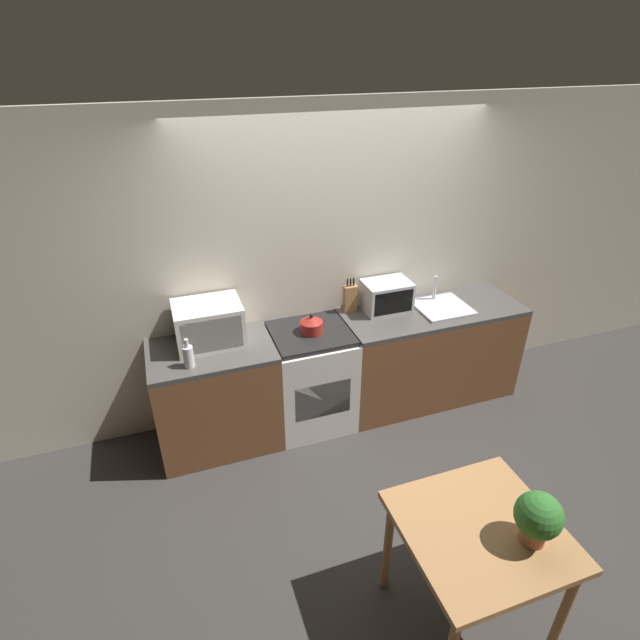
{
  "coord_description": "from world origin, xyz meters",
  "views": [
    {
      "loc": [
        -1.38,
        -2.67,
        2.94
      ],
      "look_at": [
        -0.28,
        0.5,
        1.05
      ],
      "focal_mm": 28.0,
      "sensor_mm": 36.0,
      "label": 1
    }
  ],
  "objects_px": {
    "bottle": "(188,356)",
    "microwave": "(209,324)",
    "stove_range": "(311,377)",
    "kettle": "(312,325)",
    "toaster_oven": "(387,296)",
    "dining_table": "(478,542)"
  },
  "relations": [
    {
      "from": "kettle",
      "to": "dining_table",
      "type": "distance_m",
      "value": 1.98
    },
    {
      "from": "bottle",
      "to": "dining_table",
      "type": "xyz_separation_m",
      "value": [
        1.24,
        -1.77,
        -0.32
      ]
    },
    {
      "from": "microwave",
      "to": "kettle",
      "type": "bearing_deg",
      "value": -7.86
    },
    {
      "from": "stove_range",
      "to": "kettle",
      "type": "distance_m",
      "value": 0.52
    },
    {
      "from": "kettle",
      "to": "bottle",
      "type": "height_order",
      "value": "bottle"
    },
    {
      "from": "bottle",
      "to": "toaster_oven",
      "type": "xyz_separation_m",
      "value": [
        1.7,
        0.32,
        0.04
      ]
    },
    {
      "from": "kettle",
      "to": "microwave",
      "type": "bearing_deg",
      "value": 172.14
    },
    {
      "from": "toaster_oven",
      "to": "dining_table",
      "type": "relative_size",
      "value": 0.5
    },
    {
      "from": "kettle",
      "to": "dining_table",
      "type": "bearing_deg",
      "value": -82.08
    },
    {
      "from": "bottle",
      "to": "microwave",
      "type": "bearing_deg",
      "value": 55.36
    },
    {
      "from": "kettle",
      "to": "stove_range",
      "type": "bearing_deg",
      "value": 122.23
    },
    {
      "from": "microwave",
      "to": "stove_range",
      "type": "bearing_deg",
      "value": -7.22
    },
    {
      "from": "stove_range",
      "to": "dining_table",
      "type": "xyz_separation_m",
      "value": [
        0.28,
        -1.95,
        0.22
      ]
    },
    {
      "from": "stove_range",
      "to": "kettle",
      "type": "xyz_separation_m",
      "value": [
        0.01,
        -0.01,
        0.52
      ]
    },
    {
      "from": "bottle",
      "to": "dining_table",
      "type": "height_order",
      "value": "bottle"
    },
    {
      "from": "microwave",
      "to": "bottle",
      "type": "height_order",
      "value": "microwave"
    },
    {
      "from": "bottle",
      "to": "dining_table",
      "type": "bearing_deg",
      "value": -54.84
    },
    {
      "from": "microwave",
      "to": "dining_table",
      "type": "distance_m",
      "value": 2.33
    },
    {
      "from": "stove_range",
      "to": "dining_table",
      "type": "bearing_deg",
      "value": -81.94
    },
    {
      "from": "stove_range",
      "to": "dining_table",
      "type": "relative_size",
      "value": 1.13
    },
    {
      "from": "bottle",
      "to": "dining_table",
      "type": "distance_m",
      "value": 2.19
    },
    {
      "from": "toaster_oven",
      "to": "stove_range",
      "type": "bearing_deg",
      "value": -168.74
    }
  ]
}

